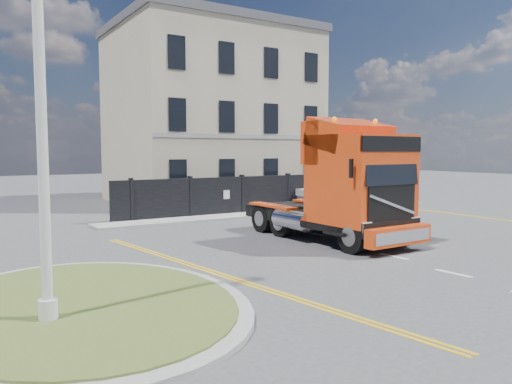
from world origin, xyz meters
TOP-DOWN VIEW (x-y plane):
  - ground at (0.00, 0.00)m, footprint 120.00×120.00m
  - traffic_island at (-7.00, -3.00)m, footprint 6.80×6.80m
  - hoarding_fence at (6.55, 9.00)m, footprint 18.80×0.25m
  - georgian_building at (6.00, 16.50)m, footprint 12.30×10.30m
  - tree at (14.38, 12.10)m, footprint 3.20×3.20m
  - pavement_far at (6.00, 8.10)m, footprint 20.00×1.60m
  - truck at (3.01, -0.16)m, footprint 2.91×7.43m
  - flatbed_pickup at (8.50, 7.00)m, footprint 2.58×5.39m
  - lamppost_island at (-7.81, -3.75)m, footprint 0.27×0.55m

SIDE VIEW (x-z plane):
  - ground at x=0.00m, z-range 0.00..0.00m
  - pavement_far at x=6.00m, z-range 0.00..0.12m
  - traffic_island at x=-7.00m, z-range 0.00..0.16m
  - hoarding_fence at x=6.55m, z-range 0.00..2.00m
  - flatbed_pickup at x=8.50m, z-range 0.08..2.25m
  - truck at x=3.01m, z-range -0.23..4.19m
  - tree at x=14.38m, z-range 0.65..5.45m
  - lamppost_island at x=-7.81m, z-range 0.18..9.10m
  - georgian_building at x=6.00m, z-range -0.63..12.17m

